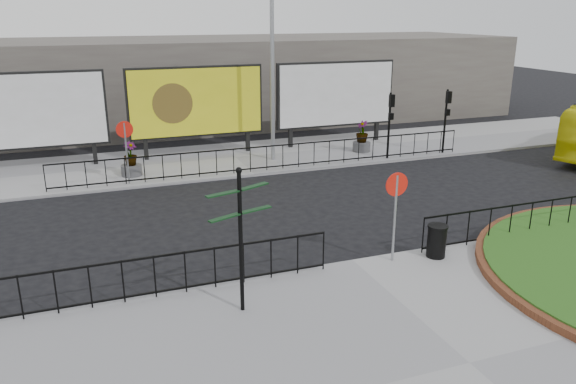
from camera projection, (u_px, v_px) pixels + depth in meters
name	position (u px, v px, depth m)	size (l,w,h in m)	color
ground	(352.00, 264.00, 15.26)	(90.00, 90.00, 0.00)	black
pavement_near	(469.00, 365.00, 10.79)	(30.00, 10.00, 0.12)	gray
pavement_far	(235.00, 158.00, 25.95)	(44.00, 6.00, 0.12)	gray
railing_near_left	(123.00, 282.00, 12.80)	(10.00, 0.10, 1.10)	black
railing_near_right	(551.00, 215.00, 16.95)	(9.00, 0.10, 1.10)	black
railing_far	(275.00, 157.00, 23.68)	(18.00, 0.10, 1.10)	black
speed_sign_far	(125.00, 139.00, 21.40)	(0.64, 0.07, 2.47)	gray
speed_sign_near	(396.00, 197.00, 14.65)	(0.64, 0.07, 2.47)	gray
billboard_left	(29.00, 111.00, 23.21)	(6.20, 0.31, 4.10)	black
billboard_mid	(196.00, 102.00, 25.54)	(6.20, 0.31, 4.10)	black
billboard_right	(336.00, 95.00, 27.86)	(6.20, 0.31, 4.10)	black
lamp_post	(272.00, 53.00, 24.09)	(0.74, 0.18, 9.23)	gray
signal_pole_a	(390.00, 115.00, 25.10)	(0.22, 0.26, 3.00)	black
signal_pole_b	(447.00, 112.00, 26.10)	(0.22, 0.26, 3.00)	black
building_backdrop	(191.00, 81.00, 34.12)	(40.00, 10.00, 5.00)	#5F5A53
fingerpost_sign	(240.00, 226.00, 12.07)	(1.54, 0.73, 3.34)	black
litter_bin	(437.00, 241.00, 15.30)	(0.55, 0.55, 0.91)	black
planter_a	(131.00, 162.00, 22.88)	(0.84, 0.84, 1.40)	#4C4C4F
planter_c	(362.00, 139.00, 26.84)	(0.85, 0.85, 1.48)	#4C4C4F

